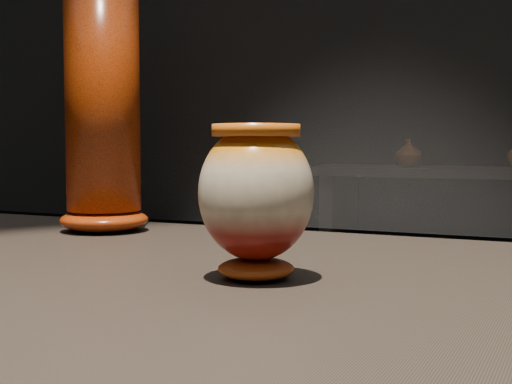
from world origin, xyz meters
TOP-DOWN VIEW (x-y plane):
  - main_vase at (0.05, -0.00)m, footprint 0.14×0.14m
  - tall_vase at (-0.34, 0.26)m, footprint 0.18×0.18m
  - back_shelf at (-0.17, 3.48)m, footprint 2.00×0.60m
  - back_vase_left at (-0.60, 3.51)m, footprint 0.21×0.21m

SIDE VIEW (x-z plane):
  - back_shelf at x=-0.17m, z-range 0.19..1.09m
  - back_vase_left at x=-0.60m, z-range 0.90..1.06m
  - main_vase at x=0.05m, z-range 0.91..1.07m
  - tall_vase at x=-0.34m, z-range 0.89..1.34m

